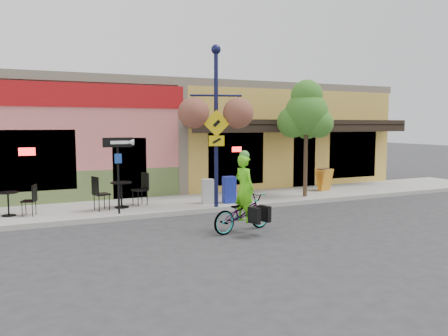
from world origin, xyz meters
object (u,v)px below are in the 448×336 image
newspaper_box_blue (229,190)px  newspaper_box_grey (208,191)px  lamp_post (216,127)px  one_way_sign (118,176)px  cyclist_rider (244,198)px  street_tree (306,138)px  building (175,136)px  bicycle (242,213)px

newspaper_box_blue → newspaper_box_grey: 0.72m
lamp_post → one_way_sign: bearing=-167.0°
cyclist_rider → one_way_sign: (-2.67, 2.88, 0.40)m
one_way_sign → street_tree: bearing=5.5°
building → street_tree: 6.95m
bicycle → newspaper_box_grey: bicycle is taller
building → lamp_post: bearing=-97.1°
cyclist_rider → one_way_sign: one_way_sign is taller
building → cyclist_rider: bearing=-97.3°
building → lamp_post: (-0.85, -6.85, 0.44)m
lamp_post → street_tree: bearing=25.0°
newspaper_box_grey → street_tree: 4.15m
bicycle → one_way_sign: size_ratio=0.82×
newspaper_box_blue → street_tree: size_ratio=0.21×
building → one_way_sign: 7.76m
one_way_sign → newspaper_box_blue: 3.79m
building → newspaper_box_grey: 6.42m
newspaper_box_grey → one_way_sign: bearing=-159.5°
cyclist_rider → newspaper_box_grey: bearing=-20.2°
bicycle → cyclist_rider: 0.39m
building → one_way_sign: building is taller
cyclist_rider → bicycle: bearing=75.9°
cyclist_rider → newspaper_box_blue: bearing=-32.3°
bicycle → newspaper_box_blue: (1.09, 3.16, 0.11)m
building → one_way_sign: (-3.89, -6.65, -0.98)m
building → newspaper_box_blue: bearing=-91.5°
building → newspaper_box_grey: building is taller
one_way_sign → newspaper_box_blue: one_way_sign is taller
cyclist_rider → newspaper_box_grey: 3.43m
bicycle → lamp_post: size_ratio=0.36×
one_way_sign → building: bearing=62.3°
street_tree → lamp_post: bearing=-171.8°
lamp_post → newspaper_box_grey: size_ratio=6.33×
bicycle → street_tree: (4.19, 3.23, 1.80)m
street_tree → cyclist_rider: bearing=-142.0°
newspaper_box_grey → cyclist_rider: bearing=-85.3°
building → newspaper_box_blue: 6.59m
newspaper_box_grey → street_tree: size_ratio=0.19×
cyclist_rider → one_way_sign: bearing=28.7°
building → newspaper_box_grey: size_ratio=22.64×
cyclist_rider → street_tree: street_tree is taller
bicycle → lamp_post: lamp_post is taller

